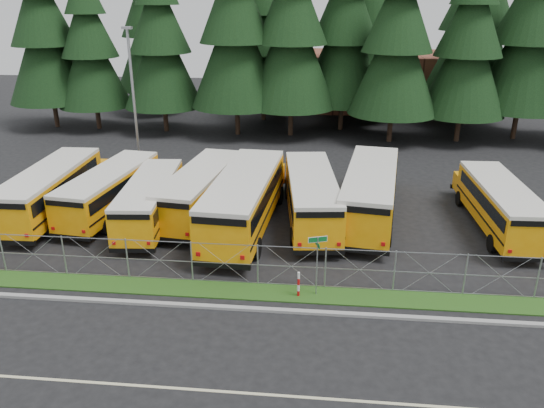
{
  "coord_description": "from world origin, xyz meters",
  "views": [
    {
      "loc": [
        1.7,
        -21.73,
        12.29
      ],
      "look_at": [
        -0.86,
        4.0,
        1.94
      ],
      "focal_mm": 35.0,
      "sensor_mm": 36.0,
      "label": 1
    }
  ],
  "objects_px": {
    "bus_6": "(370,194)",
    "street_sign": "(317,253)",
    "striped_bollard": "(299,285)",
    "bus_0": "(54,191)",
    "bus_5": "(311,198)",
    "bus_1": "(113,191)",
    "bus_4": "(246,201)",
    "bus_3": "(203,191)",
    "bus_east": "(497,206)",
    "light_standard": "(133,95)",
    "bus_2": "(152,201)"
  },
  "relations": [
    {
      "from": "street_sign",
      "to": "bus_6",
      "type": "bearing_deg",
      "value": 71.72
    },
    {
      "from": "street_sign",
      "to": "striped_bollard",
      "type": "height_order",
      "value": "street_sign"
    },
    {
      "from": "bus_3",
      "to": "bus_6",
      "type": "distance_m",
      "value": 9.75
    },
    {
      "from": "striped_bollard",
      "to": "light_standard",
      "type": "relative_size",
      "value": 0.12
    },
    {
      "from": "bus_1",
      "to": "bus_east",
      "type": "relative_size",
      "value": 1.0
    },
    {
      "from": "bus_5",
      "to": "bus_east",
      "type": "relative_size",
      "value": 1.07
    },
    {
      "from": "bus_0",
      "to": "bus_east",
      "type": "distance_m",
      "value": 25.35
    },
    {
      "from": "bus_3",
      "to": "striped_bollard",
      "type": "distance_m",
      "value": 10.73
    },
    {
      "from": "bus_5",
      "to": "bus_6",
      "type": "distance_m",
      "value": 3.45
    },
    {
      "from": "bus_5",
      "to": "bus_east",
      "type": "xyz_separation_m",
      "value": [
        10.28,
        -0.0,
        -0.1
      ]
    },
    {
      "from": "bus_2",
      "to": "bus_6",
      "type": "relative_size",
      "value": 0.84
    },
    {
      "from": "light_standard",
      "to": "bus_east",
      "type": "bearing_deg",
      "value": -20.1
    },
    {
      "from": "bus_0",
      "to": "bus_3",
      "type": "xyz_separation_m",
      "value": [
        8.7,
        0.93,
        -0.04
      ]
    },
    {
      "from": "street_sign",
      "to": "bus_2",
      "type": "bearing_deg",
      "value": 143.65
    },
    {
      "from": "bus_east",
      "to": "striped_bollard",
      "type": "height_order",
      "value": "bus_east"
    },
    {
      "from": "bus_1",
      "to": "bus_5",
      "type": "relative_size",
      "value": 0.93
    },
    {
      "from": "bus_3",
      "to": "bus_6",
      "type": "relative_size",
      "value": 0.91
    },
    {
      "from": "bus_0",
      "to": "bus_6",
      "type": "relative_size",
      "value": 0.93
    },
    {
      "from": "street_sign",
      "to": "striped_bollard",
      "type": "bearing_deg",
      "value": -163.09
    },
    {
      "from": "light_standard",
      "to": "bus_3",
      "type": "bearing_deg",
      "value": -50.43
    },
    {
      "from": "striped_bollard",
      "to": "bus_5",
      "type": "bearing_deg",
      "value": 88.3
    },
    {
      "from": "light_standard",
      "to": "bus_1",
      "type": "bearing_deg",
      "value": -81.44
    },
    {
      "from": "bus_3",
      "to": "street_sign",
      "type": "height_order",
      "value": "street_sign"
    },
    {
      "from": "bus_3",
      "to": "light_standard",
      "type": "relative_size",
      "value": 1.05
    },
    {
      "from": "bus_2",
      "to": "light_standard",
      "type": "bearing_deg",
      "value": 107.88
    },
    {
      "from": "bus_0",
      "to": "street_sign",
      "type": "height_order",
      "value": "bus_0"
    },
    {
      "from": "bus_6",
      "to": "street_sign",
      "type": "distance_m",
      "value": 9.18
    },
    {
      "from": "bus_2",
      "to": "bus_6",
      "type": "height_order",
      "value": "bus_6"
    },
    {
      "from": "bus_3",
      "to": "bus_east",
      "type": "bearing_deg",
      "value": 5.4
    },
    {
      "from": "bus_4",
      "to": "bus_5",
      "type": "distance_m",
      "value": 3.77
    },
    {
      "from": "bus_5",
      "to": "bus_4",
      "type": "bearing_deg",
      "value": -166.39
    },
    {
      "from": "bus_1",
      "to": "bus_5",
      "type": "xyz_separation_m",
      "value": [
        11.72,
        -0.18,
        0.1
      ]
    },
    {
      "from": "bus_0",
      "to": "bus_3",
      "type": "distance_m",
      "value": 8.75
    },
    {
      "from": "bus_3",
      "to": "bus_east",
      "type": "relative_size",
      "value": 1.04
    },
    {
      "from": "bus_5",
      "to": "striped_bollard",
      "type": "height_order",
      "value": "bus_5"
    },
    {
      "from": "bus_4",
      "to": "light_standard",
      "type": "height_order",
      "value": "light_standard"
    },
    {
      "from": "bus_0",
      "to": "bus_5",
      "type": "xyz_separation_m",
      "value": [
        15.06,
        0.42,
        0.0
      ]
    },
    {
      "from": "bus_0",
      "to": "bus_1",
      "type": "bearing_deg",
      "value": 8.96
    },
    {
      "from": "bus_1",
      "to": "bus_4",
      "type": "height_order",
      "value": "bus_4"
    },
    {
      "from": "bus_0",
      "to": "bus_2",
      "type": "xyz_separation_m",
      "value": [
        6.1,
        -0.65,
        -0.14
      ]
    },
    {
      "from": "bus_3",
      "to": "light_standard",
      "type": "xyz_separation_m",
      "value": [
        -6.61,
        8.0,
        4.1
      ]
    },
    {
      "from": "striped_bollard",
      "to": "bus_0",
      "type": "bearing_deg",
      "value": 152.09
    },
    {
      "from": "bus_6",
      "to": "striped_bollard",
      "type": "relative_size",
      "value": 9.84
    },
    {
      "from": "bus_2",
      "to": "striped_bollard",
      "type": "distance_m",
      "value": 11.33
    },
    {
      "from": "bus_6",
      "to": "bus_east",
      "type": "relative_size",
      "value": 1.15
    },
    {
      "from": "bus_0",
      "to": "bus_6",
      "type": "distance_m",
      "value": 18.48
    },
    {
      "from": "bus_5",
      "to": "light_standard",
      "type": "distance_m",
      "value": 16.03
    },
    {
      "from": "bus_5",
      "to": "bus_2",
      "type": "bearing_deg",
      "value": -179.7
    },
    {
      "from": "bus_4",
      "to": "street_sign",
      "type": "xyz_separation_m",
      "value": [
        4.05,
        -6.75,
        0.44
      ]
    },
    {
      "from": "bus_1",
      "to": "bus_3",
      "type": "bearing_deg",
      "value": 10.65
    }
  ]
}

